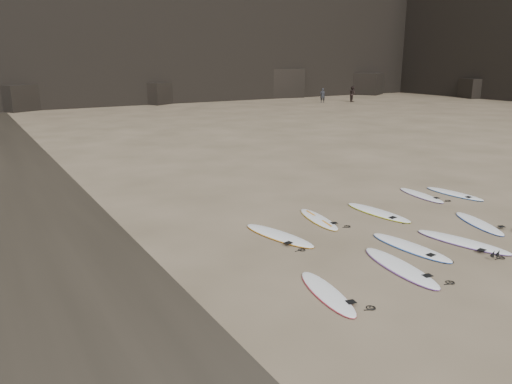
# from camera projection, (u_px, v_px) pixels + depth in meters

# --- Properties ---
(ground) EXTENTS (240.00, 240.00, 0.00)m
(ground) POSITION_uv_depth(u_px,v_px,m) (426.00, 243.00, 14.08)
(ground) COLOR #897559
(ground) RESTS_ON ground
(surfboard_0) EXTENTS (1.01, 2.42, 0.08)m
(surfboard_0) POSITION_uv_depth(u_px,v_px,m) (327.00, 293.00, 11.04)
(surfboard_0) COLOR white
(surfboard_0) RESTS_ON ground
(surfboard_1) EXTENTS (1.04, 2.82, 0.10)m
(surfboard_1) POSITION_uv_depth(u_px,v_px,m) (400.00, 267.00, 12.38)
(surfboard_1) COLOR white
(surfboard_1) RESTS_ON ground
(surfboard_2) EXTENTS (0.80, 2.67, 0.09)m
(surfboard_2) POSITION_uv_depth(u_px,v_px,m) (410.00, 247.00, 13.68)
(surfboard_2) COLOR white
(surfboard_2) RESTS_ON ground
(surfboard_3) EXTENTS (1.26, 2.78, 0.10)m
(surfboard_3) POSITION_uv_depth(u_px,v_px,m) (462.00, 242.00, 14.07)
(surfboard_3) COLOR white
(surfboard_3) RESTS_ON ground
(surfboard_4) EXTENTS (1.34, 2.40, 0.08)m
(surfboard_4) POSITION_uv_depth(u_px,v_px,m) (479.00, 223.00, 15.64)
(surfboard_4) COLOR white
(surfboard_4) RESTS_ON ground
(surfboard_5) EXTENTS (1.20, 2.75, 0.10)m
(surfboard_5) POSITION_uv_depth(u_px,v_px,m) (279.00, 235.00, 14.57)
(surfboard_5) COLOR white
(surfboard_5) RESTS_ON ground
(surfboard_6) EXTENTS (0.97, 2.41, 0.08)m
(surfboard_6) POSITION_uv_depth(u_px,v_px,m) (318.00, 219.00, 16.04)
(surfboard_6) COLOR white
(surfboard_6) RESTS_ON ground
(surfboard_7) EXTENTS (0.87, 2.71, 0.10)m
(surfboard_7) POSITION_uv_depth(u_px,v_px,m) (378.00, 212.00, 16.72)
(surfboard_7) COLOR white
(surfboard_7) RESTS_ON ground
(surfboard_8) EXTENTS (0.85, 2.36, 0.08)m
(surfboard_8) POSITION_uv_depth(u_px,v_px,m) (421.00, 195.00, 18.81)
(surfboard_8) COLOR white
(surfboard_8) RESTS_ON ground
(surfboard_9) EXTENTS (0.77, 2.46, 0.09)m
(surfboard_9) POSITION_uv_depth(u_px,v_px,m) (454.00, 193.00, 19.02)
(surfboard_9) COLOR white
(surfboard_9) RESTS_ON ground
(person_a) EXTENTS (0.71, 0.66, 1.62)m
(person_a) POSITION_uv_depth(u_px,v_px,m) (323.00, 96.00, 56.36)
(person_a) COLOR #222327
(person_a) RESTS_ON ground
(person_b) EXTENTS (0.90, 1.02, 1.78)m
(person_b) POSITION_uv_depth(u_px,v_px,m) (353.00, 94.00, 57.43)
(person_b) COLOR black
(person_b) RESTS_ON ground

